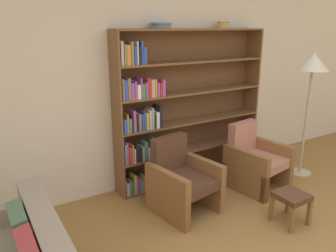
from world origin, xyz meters
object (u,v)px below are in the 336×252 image
at_px(armchair_leather, 182,180).
at_px(armchair_cushioned, 255,160).
at_px(floor_lamp, 313,69).
at_px(bowl_brass, 223,24).
at_px(footstool, 291,199).
at_px(bowl_cream, 161,25).
at_px(bookshelf, 178,109).

bearing_deg(armchair_leather, armchair_cushioned, 169.87).
distance_m(armchair_cushioned, floor_lamp, 1.45).
bearing_deg(bowl_brass, armchair_leather, -148.00).
xyz_separation_m(armchair_leather, floor_lamp, (2.05, -0.07, 1.16)).
relative_size(bowl_brass, armchair_cushioned, 0.20).
relative_size(armchair_leather, armchair_cushioned, 1.00).
bearing_deg(armchair_leather, bowl_brass, -158.14).
bearing_deg(footstool, bowl_brass, 81.81).
height_order(bowl_cream, footstool, bowl_cream).
relative_size(bowl_cream, armchair_leather, 0.31).
xyz_separation_m(armchair_leather, armchair_cushioned, (1.17, 0.00, 0.00)).
distance_m(bowl_cream, bowl_brass, 0.96).
relative_size(armchair_leather, floor_lamp, 0.49).
distance_m(bowl_cream, armchair_leather, 1.86).
bearing_deg(bowl_cream, armchair_cushioned, -32.73).
height_order(bookshelf, bowl_cream, bowl_cream).
bearing_deg(footstool, bookshelf, 107.17).
distance_m(bookshelf, armchair_cushioned, 1.23).
bearing_deg(bowl_cream, bowl_brass, 0.00).
height_order(bowl_cream, bowl_brass, bowl_brass).
relative_size(bowl_cream, bowl_brass, 1.53).
bearing_deg(armchair_leather, bowl_cream, -110.08).
bearing_deg(armchair_cushioned, bowl_brass, -91.80).
bearing_deg(footstool, armchair_cushioned, 70.17).
height_order(armchair_leather, floor_lamp, floor_lamp).
bearing_deg(bookshelf, armchair_cushioned, -41.38).
height_order(bookshelf, armchair_cushioned, bookshelf).
height_order(bowl_cream, armchair_leather, bowl_cream).
bearing_deg(bowl_cream, armchair_leather, -99.94).
distance_m(bookshelf, floor_lamp, 1.90).
bearing_deg(bookshelf, armchair_leather, -118.80).
distance_m(bowl_brass, armchair_cushioned, 1.87).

